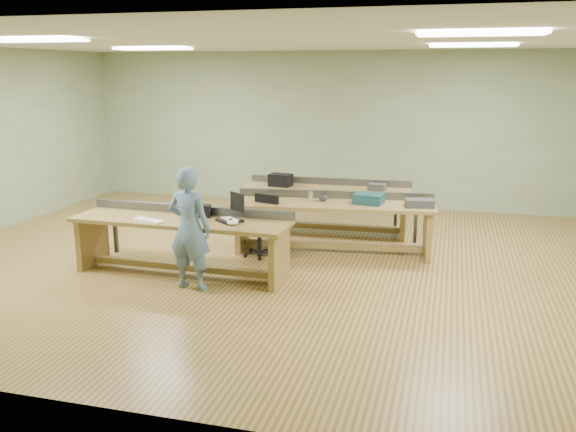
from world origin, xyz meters
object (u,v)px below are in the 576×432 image
object	(u,v)px
drinks_can	(311,196)
workbench_front	(182,233)
parts_bin_teal	(369,199)
task_chair	(261,234)
mug	(323,198)
workbench_back	(327,199)
workbench_mid	(333,215)
camera_bag	(201,211)
parts_bin_grey	(419,203)
laptop_base	(230,220)
person	(190,228)

from	to	relation	value
drinks_can	workbench_front	bearing A→B (deg)	-131.98
parts_bin_teal	task_chair	bearing A→B (deg)	-161.34
task_chair	mug	xyz separation A→B (m)	(0.81, 0.49, 0.48)
task_chair	workbench_back	bearing A→B (deg)	83.67
workbench_mid	workbench_back	xyz separation A→B (m)	(-0.32, 1.10, -0.00)
camera_bag	parts_bin_teal	distance (m)	2.46
workbench_mid	workbench_back	size ratio (longest dim) A/B	1.09
camera_bag	drinks_can	size ratio (longest dim) A/B	1.83
parts_bin_teal	workbench_mid	bearing A→B (deg)	-173.83
workbench_front	mug	bearing A→B (deg)	45.94
workbench_front	mug	size ratio (longest dim) A/B	22.58
camera_bag	parts_bin_grey	distance (m)	3.06
laptop_base	parts_bin_grey	size ratio (longest dim) A/B	0.77
laptop_base	person	bearing A→B (deg)	-87.87
person	task_chair	world-z (taller)	person
workbench_back	drinks_can	xyz separation A→B (m)	(-0.03, -1.06, 0.26)
laptop_base	mug	xyz separation A→B (m)	(0.89, 1.54, 0.03)
person	mug	xyz separation A→B (m)	(1.23, 2.03, 0.04)
workbench_mid	parts_bin_teal	world-z (taller)	parts_bin_teal
workbench_mid	person	distance (m)	2.43
camera_bag	parts_bin_teal	xyz separation A→B (m)	(2.01, 1.40, -0.01)
laptop_base	workbench_mid	bearing A→B (deg)	91.59
workbench_front	camera_bag	distance (m)	0.38
person	drinks_can	size ratio (longest dim) A/B	11.67
parts_bin_teal	drinks_can	distance (m)	0.86
parts_bin_teal	laptop_base	bearing A→B (deg)	-135.28
workbench_back	drinks_can	size ratio (longest dim) A/B	21.11
mug	drinks_can	world-z (taller)	drinks_can
workbench_back	camera_bag	world-z (taller)	camera_bag
person	parts_bin_grey	distance (m)	3.30
workbench_front	person	distance (m)	0.62
parts_bin_teal	workbench_back	bearing A→B (deg)	128.49
workbench_mid	mug	distance (m)	0.30
workbench_mid	parts_bin_grey	bearing A→B (deg)	-5.58
parts_bin_grey	workbench_front	bearing A→B (deg)	-152.77
camera_bag	parts_bin_grey	size ratio (longest dim) A/B	0.61
laptop_base	drinks_can	distance (m)	1.68
laptop_base	parts_bin_teal	world-z (taller)	parts_bin_teal
workbench_back	camera_bag	distance (m)	2.73
workbench_mid	camera_bag	xyz separation A→B (m)	(-1.51, -1.35, 0.27)
parts_bin_grey	parts_bin_teal	bearing A→B (deg)	177.83
parts_bin_grey	drinks_can	bearing A→B (deg)	179.73
workbench_back	task_chair	xyz separation A→B (m)	(-0.65, -1.54, -0.23)
workbench_front	person	world-z (taller)	person
parts_bin_grey	drinks_can	size ratio (longest dim) A/B	3.01
workbench_mid	mug	bearing A→B (deg)	157.41
task_chair	camera_bag	bearing A→B (deg)	-104.18
workbench_mid	task_chair	bearing A→B (deg)	-162.29
person	laptop_base	distance (m)	0.59
laptop_base	mug	size ratio (longest dim) A/B	2.36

